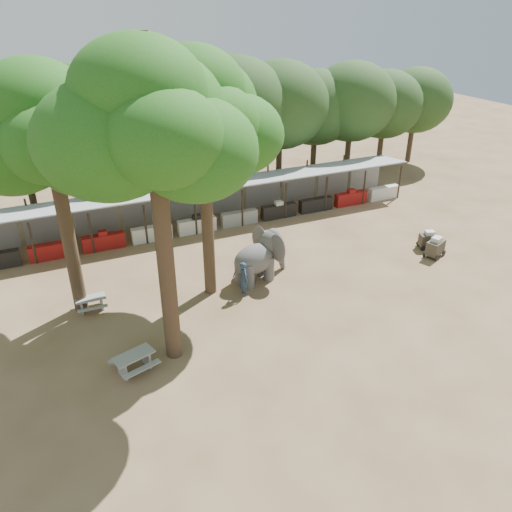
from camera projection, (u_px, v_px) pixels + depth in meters
name	position (u px, v px, depth m)	size (l,w,h in m)	color
ground	(327.00, 344.00, 20.85)	(100.00, 100.00, 0.00)	brown
vendor_stalls	(213.00, 206.00, 31.49)	(28.00, 2.99, 2.80)	#999BA1
yard_tree_left	(44.00, 132.00, 19.54)	(7.10, 6.90, 11.02)	#332316
yard_tree_center	(147.00, 125.00, 16.13)	(7.10, 6.90, 12.04)	#332316
yard_tree_back	(198.00, 115.00, 20.77)	(7.10, 6.90, 11.36)	#332316
backdrop_trees	(184.00, 120.00, 33.67)	(46.46, 5.95, 8.33)	#332316
elephant	(260.00, 256.00, 25.16)	(3.44, 2.52, 2.55)	#494646
handler	(244.00, 279.00, 23.92)	(0.64, 0.43, 1.78)	#26384C
picnic_table_near	(134.00, 360.00, 19.13)	(1.89, 1.79, 0.77)	gray
picnic_table_far	(91.00, 302.00, 22.92)	(1.34, 1.21, 0.67)	gray
cart_front	(429.00, 240.00, 28.61)	(1.27, 1.04, 1.07)	#342C22
cart_back	(435.00, 247.00, 27.65)	(1.42, 1.19, 1.18)	#342C22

